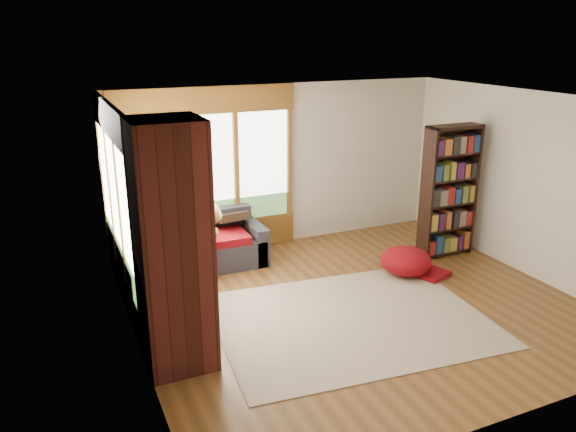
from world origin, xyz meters
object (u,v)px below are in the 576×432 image
object	(u,v)px
brick_chimney	(173,248)
dog_brindle	(151,250)
sectional_sofa	(175,260)
dog_tan	(195,227)
pouf	(406,260)
area_rug	(351,320)
bookshelf	(449,192)

from	to	relation	value
brick_chimney	dog_brindle	distance (m)	1.56
sectional_sofa	dog_tan	bearing A→B (deg)	-10.92
sectional_sofa	dog_tan	xyz separation A→B (m)	(0.29, -0.08, 0.49)
pouf	dog_tan	bearing A→B (deg)	159.31
pouf	dog_tan	size ratio (longest dim) A/B	0.72
area_rug	bookshelf	distance (m)	2.91
bookshelf	dog_tan	xyz separation A→B (m)	(-3.81, 0.68, -0.23)
sectional_sofa	dog_tan	size ratio (longest dim) A/B	2.14
bookshelf	dog_brindle	bearing A→B (deg)	177.90
sectional_sofa	dog_brindle	size ratio (longest dim) A/B	2.85
brick_chimney	sectional_sofa	distance (m)	2.32
brick_chimney	area_rug	bearing A→B (deg)	0.79
bookshelf	dog_brindle	xyz separation A→B (m)	(-4.51, 0.17, -0.28)
sectional_sofa	dog_brindle	xyz separation A→B (m)	(-0.42, -0.59, 0.44)
sectional_sofa	dog_brindle	bearing A→B (deg)	-120.35
dog_brindle	pouf	bearing A→B (deg)	-96.78
sectional_sofa	dog_tan	distance (m)	0.57
area_rug	dog_tan	bearing A→B (deg)	125.62
pouf	dog_tan	world-z (taller)	dog_tan
dog_tan	dog_brindle	xyz separation A→B (m)	(-0.70, -0.51, -0.05)
sectional_sofa	pouf	xyz separation A→B (m)	(3.10, -1.14, -0.09)
area_rug	dog_tan	distance (m)	2.51
dog_brindle	area_rug	bearing A→B (deg)	-122.18
brick_chimney	dog_brindle	size ratio (longest dim) A/B	3.37
dog_brindle	brick_chimney	bearing A→B (deg)	-179.07
brick_chimney	bookshelf	distance (m)	4.73
brick_chimney	bookshelf	xyz separation A→B (m)	(4.54, 1.29, -0.28)
dog_tan	sectional_sofa	bearing A→B (deg)	143.11
bookshelf	dog_brindle	world-z (taller)	bookshelf
area_rug	bookshelf	xyz separation A→B (m)	(2.42, 1.26, 1.02)
brick_chimney	sectional_sofa	world-z (taller)	brick_chimney
bookshelf	dog_tan	size ratio (longest dim) A/B	1.99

